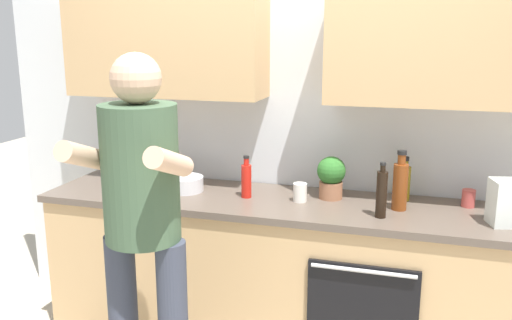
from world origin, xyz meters
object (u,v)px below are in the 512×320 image
Objects in this scene: bottle_vinegar at (400,185)px; bottle_hotsauce at (247,180)px; bottle_wine at (111,161)px; bottle_soy at (382,193)px; person_standing at (142,214)px; knife_block at (133,173)px; cup_coffee at (300,192)px; grocery_bag_produce at (509,203)px; bottle_oil at (403,181)px; mixing_bowl at (185,184)px; cup_ceramic at (468,198)px; potted_herb at (331,176)px.

bottle_hotsauce is at bearing -178.86° from bottle_vinegar.
bottle_wine is 1.75m from bottle_soy.
knife_block is (-0.47, 0.76, -0.03)m from person_standing.
bottle_soy is 2.78× the size of cup_coffee.
grocery_bag_produce is at bearing 24.46° from person_standing.
bottle_vinegar reaches higher than bottle_oil.
bottle_vinegar is 1.25m from mixing_bowl.
knife_block is (-0.31, -0.07, 0.06)m from mixing_bowl.
bottle_vinegar is at bearing 1.00° from cup_coffee.
grocery_bag_produce is at bearing -57.25° from cup_ceramic.
mixing_bowl is 1.78m from grocery_bag_produce.
potted_herb is (1.43, -0.01, 0.01)m from bottle_wine.
bottle_hotsauce is 0.97m from bottle_wine.
person_standing reaches higher than bottle_hotsauce.
cup_coffee is (-0.54, -0.01, -0.09)m from bottle_vinegar.
bottle_wine is at bearing 168.46° from mixing_bowl.
cup_ceramic is at bearing 34.23° from person_standing.
bottle_wine is 1.82m from bottle_vinegar.
mixing_bowl is at bearing -173.26° from potted_herb.
person_standing is at bearing -106.14° from bottle_hotsauce.
cup_coffee is 1.07m from grocery_bag_produce.
person_standing reaches higher than bottle_oil.
knife_block is (0.26, -0.18, -0.02)m from bottle_wine.
cup_ceramic is (1.45, 0.99, -0.09)m from person_standing.
grocery_bag_produce is (2.34, -0.21, -0.01)m from bottle_wine.
grocery_bag_produce is at bearing -10.18° from bottle_vinegar.
bottle_oil is at bearing 176.17° from cup_ceramic.
mixing_bowl is at bearing 12.38° from knife_block.
bottle_soy reaches higher than bottle_hotsauce.
knife_block is (-1.47, 0.09, -0.02)m from bottle_soy.
bottle_oil is 1.28m from mixing_bowl.
potted_herb is at bearing 139.57° from bottle_soy.
bottle_soy is 3.03× the size of cup_ceramic.
bottle_wine reaches higher than cup_ceramic.
mixing_bowl is at bearing 100.90° from person_standing.
bottle_oil is (1.82, 0.07, -0.01)m from bottle_wine.
bottle_vinegar reaches higher than cup_coffee.
person_standing is 1.16m from potted_herb.
bottle_vinegar is at bearing 0.14° from mixing_bowl.
person_standing is 18.27× the size of cup_ceramic.
bottle_oil is 0.35m from bottle_soy.
potted_herb reaches higher than grocery_bag_produce.
knife_block reaches higher than potted_herb.
person_standing is 1.37m from bottle_vinegar.
cup_coffee is at bearing -0.52° from mixing_bowl.
person_standing is 1.49m from bottle_oil.
knife_block reaches higher than bottle_oil.
potted_herb is 0.93m from grocery_bag_produce.
cup_ceramic is 0.31m from grocery_bag_produce.
person_standing is 0.84m from bottle_hotsauce.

